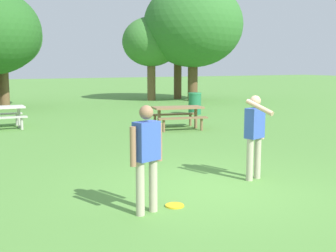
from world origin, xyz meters
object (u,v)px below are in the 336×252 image
object	(u,v)px
person_catcher	(255,131)
tree_back_left	(178,28)
tree_back_right	(193,25)
tree_far_right	(1,36)
person_thrower	(147,152)
tree_slender_mid	(151,42)
trash_can_further_along	(195,103)
picnic_table_near	(178,113)
frisbee	(175,206)

from	to	relation	value
person_catcher	tree_back_left	size ratio (longest dim) A/B	0.28
tree_back_right	tree_far_right	bearing A→B (deg)	175.70
person_catcher	tree_far_right	bearing A→B (deg)	98.93
tree_far_right	tree_back_left	xyz separation A→B (m)	(10.57, 0.90, 0.85)
person_thrower	tree_slender_mid	distance (m)	20.46
tree_back_right	trash_can_further_along	bearing A→B (deg)	-119.13
tree_slender_mid	tree_back_left	world-z (taller)	tree_back_left
picnic_table_near	tree_far_right	xyz separation A→B (m)	(-4.48, 10.57, 3.03)
tree_far_right	tree_back_left	bearing A→B (deg)	4.88
frisbee	tree_slender_mid	xyz separation A→B (m)	(7.97, 18.34, 3.49)
picnic_table_near	trash_can_further_along	distance (m)	4.42
trash_can_further_along	frisbee	bearing A→B (deg)	-121.60
frisbee	tree_slender_mid	bearing A→B (deg)	66.51
tree_slender_mid	trash_can_further_along	bearing A→B (deg)	-100.03
person_catcher	tree_back_left	distance (m)	19.97
person_catcher	frisbee	distance (m)	2.45
picnic_table_near	tree_back_right	world-z (taller)	tree_back_right
frisbee	picnic_table_near	size ratio (longest dim) A/B	0.15
person_catcher	trash_can_further_along	xyz separation A→B (m)	(4.50, 10.04, -0.48)
tree_far_right	tree_slender_mid	distance (m)	8.54
picnic_table_near	tree_slender_mid	xyz separation A→B (m)	(4.05, 11.05, 2.94)
person_catcher	frisbee	world-z (taller)	person_catcher
person_thrower	picnic_table_near	distance (m)	8.63
trash_can_further_along	tree_far_right	distance (m)	10.56
tree_slender_mid	tree_back_right	distance (m)	2.71
trash_can_further_along	tree_far_right	xyz separation A→B (m)	(-7.19, 7.08, 3.11)
tree_far_right	tree_back_left	world-z (taller)	tree_back_left
picnic_table_near	trash_can_further_along	xyz separation A→B (m)	(2.71, 3.49, -0.08)
person_thrower	tree_back_right	size ratio (longest dim) A/B	0.23
person_thrower	tree_back_left	xyz separation A→B (m)	(10.53, 18.86, 3.50)
picnic_table_near	tree_back_left	distance (m)	13.55
person_thrower	person_catcher	size ratio (longest dim) A/B	1.00
frisbee	person_thrower	bearing A→B (deg)	-169.55
picnic_table_near	tree_back_left	bearing A→B (deg)	62.05
frisbee	tree_far_right	distance (m)	18.22
trash_can_further_along	tree_far_right	size ratio (longest dim) A/B	0.18
person_thrower	tree_back_right	bearing A→B (deg)	58.16
picnic_table_near	tree_back_right	xyz separation A→B (m)	(6.21, 9.77, 3.94)
person_catcher	picnic_table_near	distance (m)	6.80
person_catcher	frisbee	bearing A→B (deg)	-160.83
tree_far_right	person_catcher	bearing A→B (deg)	-81.07
tree_back_left	tree_back_right	bearing A→B (deg)	-85.91
person_catcher	tree_back_left	world-z (taller)	tree_back_left
tree_slender_mid	person_thrower	bearing A→B (deg)	-114.73
person_thrower	person_catcher	bearing A→B (deg)	17.51
frisbee	picnic_table_near	distance (m)	8.29
person_thrower	tree_back_right	world-z (taller)	tree_back_right
tree_far_right	tree_back_right	xyz separation A→B (m)	(10.69, -0.80, 0.91)
person_thrower	frisbee	bearing A→B (deg)	10.45
person_thrower	trash_can_further_along	size ratio (longest dim) A/B	1.71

